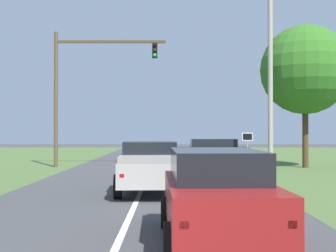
{
  "coord_description": "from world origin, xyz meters",
  "views": [
    {
      "loc": [
        0.99,
        -4.47,
        2.24
      ],
      "look_at": [
        0.93,
        20.49,
        2.47
      ],
      "focal_mm": 50.72,
      "sensor_mm": 36.0,
      "label": 1
    }
  ],
  "objects_px": {
    "red_suv_near": "(218,194)",
    "traffic_light": "(84,79)",
    "utility_pole_right": "(272,81)",
    "oak_tree_right": "(306,70)",
    "pickup_truck_lead": "(151,166)",
    "keep_moving_sign": "(249,145)",
    "crossing_suv_far": "(212,151)"
  },
  "relations": [
    {
      "from": "keep_moving_sign",
      "to": "oak_tree_right",
      "type": "bearing_deg",
      "value": 26.17
    },
    {
      "from": "pickup_truck_lead",
      "to": "traffic_light",
      "type": "height_order",
      "value": "traffic_light"
    },
    {
      "from": "pickup_truck_lead",
      "to": "red_suv_near",
      "type": "bearing_deg",
      "value": -77.82
    },
    {
      "from": "crossing_suv_far",
      "to": "traffic_light",
      "type": "bearing_deg",
      "value": -169.07
    },
    {
      "from": "utility_pole_right",
      "to": "oak_tree_right",
      "type": "bearing_deg",
      "value": 34.81
    },
    {
      "from": "red_suv_near",
      "to": "keep_moving_sign",
      "type": "relative_size",
      "value": 2.19
    },
    {
      "from": "traffic_light",
      "to": "utility_pole_right",
      "type": "relative_size",
      "value": 0.82
    },
    {
      "from": "pickup_truck_lead",
      "to": "oak_tree_right",
      "type": "xyz_separation_m",
      "value": [
        8.92,
        11.45,
        4.94
      ]
    },
    {
      "from": "crossing_suv_far",
      "to": "utility_pole_right",
      "type": "distance_m",
      "value": 6.32
    },
    {
      "from": "red_suv_near",
      "to": "keep_moving_sign",
      "type": "height_order",
      "value": "keep_moving_sign"
    },
    {
      "from": "red_suv_near",
      "to": "traffic_light",
      "type": "distance_m",
      "value": 20.88
    },
    {
      "from": "oak_tree_right",
      "to": "crossing_suv_far",
      "type": "xyz_separation_m",
      "value": [
        -5.52,
        1.98,
        -4.99
      ]
    },
    {
      "from": "keep_moving_sign",
      "to": "traffic_light",
      "type": "bearing_deg",
      "value": 166.52
    },
    {
      "from": "keep_moving_sign",
      "to": "crossing_suv_far",
      "type": "distance_m",
      "value": 4.25
    },
    {
      "from": "crossing_suv_far",
      "to": "red_suv_near",
      "type": "bearing_deg",
      "value": -94.81
    },
    {
      "from": "pickup_truck_lead",
      "to": "oak_tree_right",
      "type": "relative_size",
      "value": 0.62
    },
    {
      "from": "keep_moving_sign",
      "to": "oak_tree_right",
      "type": "distance_m",
      "value": 6.14
    },
    {
      "from": "crossing_suv_far",
      "to": "keep_moving_sign",
      "type": "bearing_deg",
      "value": -65.87
    },
    {
      "from": "red_suv_near",
      "to": "pickup_truck_lead",
      "type": "relative_size",
      "value": 0.92
    },
    {
      "from": "keep_moving_sign",
      "to": "oak_tree_right",
      "type": "height_order",
      "value": "oak_tree_right"
    },
    {
      "from": "oak_tree_right",
      "to": "utility_pole_right",
      "type": "xyz_separation_m",
      "value": [
        -2.47,
        -1.72,
        -0.87
      ]
    },
    {
      "from": "red_suv_near",
      "to": "utility_pole_right",
      "type": "xyz_separation_m",
      "value": [
        4.82,
        17.29,
        4.04
      ]
    },
    {
      "from": "crossing_suv_far",
      "to": "utility_pole_right",
      "type": "relative_size",
      "value": 0.48
    },
    {
      "from": "red_suv_near",
      "to": "pickup_truck_lead",
      "type": "distance_m",
      "value": 7.72
    },
    {
      "from": "red_suv_near",
      "to": "oak_tree_right",
      "type": "bearing_deg",
      "value": 69.02
    },
    {
      "from": "oak_tree_right",
      "to": "crossing_suv_far",
      "type": "distance_m",
      "value": 7.7
    },
    {
      "from": "red_suv_near",
      "to": "oak_tree_right",
      "type": "distance_m",
      "value": 20.94
    },
    {
      "from": "pickup_truck_lead",
      "to": "utility_pole_right",
      "type": "height_order",
      "value": "utility_pole_right"
    },
    {
      "from": "red_suv_near",
      "to": "utility_pole_right",
      "type": "distance_m",
      "value": 18.4
    },
    {
      "from": "red_suv_near",
      "to": "traffic_light",
      "type": "bearing_deg",
      "value": 107.59
    },
    {
      "from": "traffic_light",
      "to": "utility_pole_right",
      "type": "xyz_separation_m",
      "value": [
        10.98,
        -2.17,
        -0.36
      ]
    },
    {
      "from": "pickup_truck_lead",
      "to": "keep_moving_sign",
      "type": "height_order",
      "value": "keep_moving_sign"
    }
  ]
}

